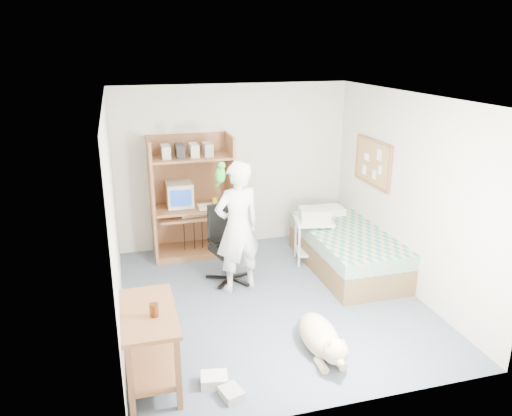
% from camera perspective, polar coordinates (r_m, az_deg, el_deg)
% --- Properties ---
extents(floor, '(4.00, 4.00, 0.00)m').
position_cam_1_polar(floor, '(6.36, 1.74, -10.45)').
color(floor, '#4D5769').
rests_on(floor, ground).
extents(wall_back, '(3.60, 0.02, 2.50)m').
position_cam_1_polar(wall_back, '(7.72, -2.58, 4.76)').
color(wall_back, beige).
rests_on(wall_back, floor).
extents(wall_right, '(0.02, 4.00, 2.50)m').
position_cam_1_polar(wall_right, '(6.60, 16.94, 1.61)').
color(wall_right, beige).
rests_on(wall_right, floor).
extents(wall_left, '(0.02, 4.00, 2.50)m').
position_cam_1_polar(wall_left, '(5.62, -15.96, -1.22)').
color(wall_left, beige).
rests_on(wall_left, floor).
extents(ceiling, '(3.60, 4.00, 0.02)m').
position_cam_1_polar(ceiling, '(5.60, 1.99, 12.57)').
color(ceiling, white).
rests_on(ceiling, wall_back).
extents(computer_hutch, '(1.20, 0.63, 1.80)m').
position_cam_1_polar(computer_hutch, '(7.46, -7.31, 0.73)').
color(computer_hutch, brown).
rests_on(computer_hutch, floor).
extents(bed, '(1.02, 2.02, 0.66)m').
position_cam_1_polar(bed, '(7.19, 10.26, -4.65)').
color(bed, brown).
rests_on(bed, floor).
extents(side_desk, '(0.50, 1.00, 0.75)m').
position_cam_1_polar(side_desk, '(4.85, -12.04, -14.08)').
color(side_desk, brown).
rests_on(side_desk, floor).
extents(corkboard, '(0.04, 0.94, 0.66)m').
position_cam_1_polar(corkboard, '(7.29, 13.19, 5.08)').
color(corkboard, olive).
rests_on(corkboard, wall_right).
extents(office_chair, '(0.58, 0.58, 1.03)m').
position_cam_1_polar(office_chair, '(6.74, -3.21, -5.26)').
color(office_chair, black).
rests_on(office_chair, floor).
extents(person, '(0.71, 0.56, 1.71)m').
position_cam_1_polar(person, '(6.29, -2.11, -2.21)').
color(person, white).
rests_on(person, floor).
extents(parrot, '(0.13, 0.22, 0.35)m').
position_cam_1_polar(parrot, '(6.05, -4.06, 3.96)').
color(parrot, '#15952A').
rests_on(parrot, person).
extents(dog, '(0.37, 1.11, 0.42)m').
position_cam_1_polar(dog, '(5.34, 7.49, -14.48)').
color(dog, beige).
rests_on(dog, floor).
extents(printer_cart, '(0.61, 0.53, 0.64)m').
position_cam_1_polar(printer_cart, '(7.28, 6.61, -3.00)').
color(printer_cart, silver).
rests_on(printer_cart, floor).
extents(printer, '(0.48, 0.40, 0.18)m').
position_cam_1_polar(printer, '(7.18, 6.70, -0.72)').
color(printer, beige).
rests_on(printer, printer_cart).
extents(crt_monitor, '(0.38, 0.40, 0.35)m').
position_cam_1_polar(crt_monitor, '(7.41, -8.74, 1.56)').
color(crt_monitor, beige).
rests_on(crt_monitor, computer_hutch).
extents(keyboard, '(0.45, 0.17, 0.03)m').
position_cam_1_polar(keyboard, '(7.37, -6.80, -0.73)').
color(keyboard, beige).
rests_on(keyboard, computer_hutch).
extents(pencil_cup, '(0.08, 0.08, 0.12)m').
position_cam_1_polar(pencil_cup, '(7.43, -4.70, 0.73)').
color(pencil_cup, gold).
rests_on(pencil_cup, computer_hutch).
extents(drink_glass, '(0.08, 0.08, 0.12)m').
position_cam_1_polar(drink_glass, '(4.61, -11.58, -11.36)').
color(drink_glass, '#431F0A').
rests_on(drink_glass, side_desk).
extents(floor_box_a, '(0.28, 0.24, 0.10)m').
position_cam_1_polar(floor_box_a, '(4.98, -4.80, -18.97)').
color(floor_box_a, white).
rests_on(floor_box_a, floor).
extents(floor_box_b, '(0.23, 0.26, 0.08)m').
position_cam_1_polar(floor_box_b, '(4.84, -2.82, -20.39)').
color(floor_box_b, '#B2B2AD').
rests_on(floor_box_b, floor).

